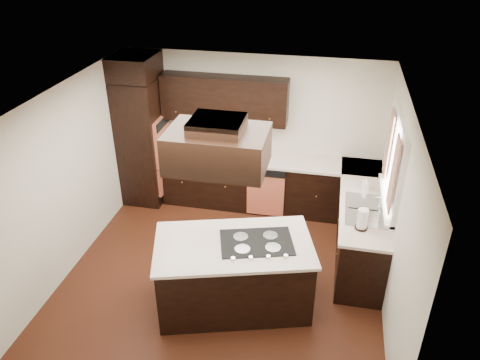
{
  "coord_description": "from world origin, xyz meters",
  "views": [
    {
      "loc": [
        1.24,
        -4.86,
        4.29
      ],
      "look_at": [
        0.1,
        0.6,
        1.15
      ],
      "focal_mm": 35.0,
      "sensor_mm": 36.0,
      "label": 1
    }
  ],
  "objects_px": {
    "range_hood": "(218,149)",
    "spice_rack": "(203,146)",
    "island": "(234,275)",
    "oven_column": "(143,141)"
  },
  "relations": [
    {
      "from": "range_hood",
      "to": "spice_rack",
      "type": "height_order",
      "value": "range_hood"
    },
    {
      "from": "range_hood",
      "to": "spice_rack",
      "type": "distance_m",
      "value": 2.68
    },
    {
      "from": "island",
      "to": "spice_rack",
      "type": "distance_m",
      "value": 2.55
    },
    {
      "from": "island",
      "to": "spice_rack",
      "type": "relative_size",
      "value": 5.44
    },
    {
      "from": "island",
      "to": "range_hood",
      "type": "xyz_separation_m",
      "value": [
        -0.16,
        -0.03,
        1.72
      ]
    },
    {
      "from": "island",
      "to": "spice_rack",
      "type": "bearing_deg",
      "value": 97.77
    },
    {
      "from": "range_hood",
      "to": "spice_rack",
      "type": "xyz_separation_m",
      "value": [
        -0.85,
        2.29,
        -1.1
      ]
    },
    {
      "from": "oven_column",
      "to": "spice_rack",
      "type": "xyz_separation_m",
      "value": [
        1.02,
        0.03,
        -0.0
      ]
    },
    {
      "from": "oven_column",
      "to": "range_hood",
      "type": "xyz_separation_m",
      "value": [
        1.88,
        -2.25,
        1.1
      ]
    },
    {
      "from": "oven_column",
      "to": "range_hood",
      "type": "bearing_deg",
      "value": -50.26
    }
  ]
}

